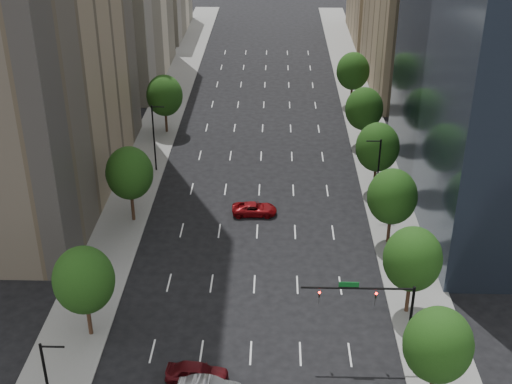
{
  "coord_description": "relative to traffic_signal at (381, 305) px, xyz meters",
  "views": [
    {
      "loc": [
        1.73,
        -15.06,
        38.74
      ],
      "look_at": [
        0.05,
        44.02,
        8.0
      ],
      "focal_mm": 48.29,
      "sensor_mm": 36.0,
      "label": 1
    }
  ],
  "objects": [
    {
      "name": "streetlight_rn",
      "position": [
        2.91,
        25.0,
        -0.33
      ],
      "size": [
        1.7,
        0.2,
        9.0
      ],
      "color": "black",
      "rests_on": "ground"
    },
    {
      "name": "sidewalk_left",
      "position": [
        -26.03,
        30.0,
        -5.1
      ],
      "size": [
        6.0,
        200.0,
        0.15
      ],
      "primitive_type": "cube",
      "color": "slate",
      "rests_on": "ground"
    },
    {
      "name": "streetlight_ln",
      "position": [
        -23.96,
        35.0,
        -0.33
      ],
      "size": [
        1.7,
        0.2,
        9.0
      ],
      "color": "black",
      "rests_on": "ground"
    },
    {
      "name": "car_maroon",
      "position": [
        -14.67,
        -3.49,
        -4.32
      ],
      "size": [
        5.13,
        2.39,
        1.7
      ],
      "primitive_type": "imported",
      "rotation": [
        0.0,
        0.0,
        1.49
      ],
      "color": "#490C10",
      "rests_on": "ground"
    },
    {
      "name": "sidewalk_right",
      "position": [
        4.97,
        30.0,
        -5.1
      ],
      "size": [
        6.0,
        200.0,
        0.15
      ],
      "primitive_type": "cube",
      "color": "slate",
      "rests_on": "ground"
    },
    {
      "name": "tree_left_2",
      "position": [
        -24.53,
        48.0,
        0.5
      ],
      "size": [
        5.2,
        5.2,
        8.68
      ],
      "color": "#382316",
      "rests_on": "ground"
    },
    {
      "name": "tree_right_1",
      "position": [
        3.47,
        6.0,
        0.58
      ],
      "size": [
        5.2,
        5.2,
        8.75
      ],
      "color": "#382316",
      "rests_on": "ground"
    },
    {
      "name": "tree_right_5",
      "position": [
        3.47,
        60.0,
        0.58
      ],
      "size": [
        5.2,
        5.2,
        8.75
      ],
      "color": "#382316",
      "rests_on": "ground"
    },
    {
      "name": "tree_left_1",
      "position": [
        -24.53,
        22.0,
        0.79
      ],
      "size": [
        5.2,
        5.2,
        8.97
      ],
      "color": "#382316",
      "rests_on": "ground"
    },
    {
      "name": "tree_right_3",
      "position": [
        3.47,
        30.0,
        0.72
      ],
      "size": [
        5.2,
        5.2,
        8.89
      ],
      "color": "#382316",
      "rests_on": "ground"
    },
    {
      "name": "tree_right_0",
      "position": [
        3.47,
        -5.0,
        0.22
      ],
      "size": [
        5.2,
        5.2,
        8.39
      ],
      "color": "#382316",
      "rests_on": "ground"
    },
    {
      "name": "traffic_signal",
      "position": [
        0.0,
        0.0,
        0.0
      ],
      "size": [
        9.12,
        0.4,
        7.38
      ],
      "color": "black",
      "rests_on": "ground"
    },
    {
      "name": "tree_right_2",
      "position": [
        3.47,
        18.0,
        0.43
      ],
      "size": [
        5.2,
        5.2,
        8.61
      ],
      "color": "#382316",
      "rests_on": "ground"
    },
    {
      "name": "tree_left_0",
      "position": [
        -24.53,
        2.0,
        0.58
      ],
      "size": [
        5.2,
        5.2,
        8.75
      ],
      "color": "#382316",
      "rests_on": "ground"
    },
    {
      "name": "tree_right_4",
      "position": [
        3.47,
        44.0,
        0.29
      ],
      "size": [
        5.2,
        5.2,
        8.46
      ],
      "color": "#382316",
      "rests_on": "ground"
    },
    {
      "name": "car_red_far",
      "position": [
        -10.94,
        23.84,
        -4.46
      ],
      "size": [
        5.19,
        2.54,
        1.42
      ],
      "primitive_type": "imported",
      "rotation": [
        0.0,
        0.0,
        1.61
      ],
      "color": "maroon",
      "rests_on": "ground"
    }
  ]
}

